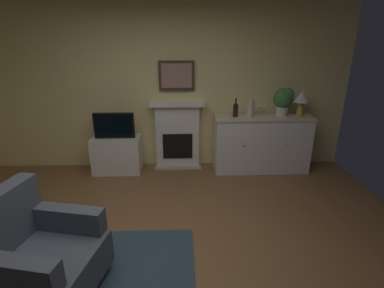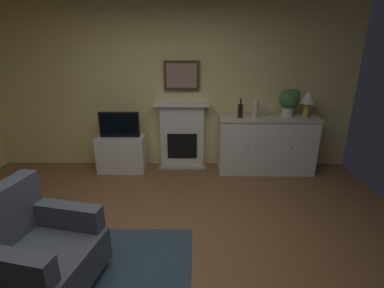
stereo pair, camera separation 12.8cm
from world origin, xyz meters
name	(u,v)px [view 2 (the right image)]	position (x,y,z in m)	size (l,w,h in m)	color
ground_plane	(154,268)	(0.00, 0.00, -0.05)	(5.89, 4.91, 0.10)	brown
wall_rear	(170,82)	(0.00, 2.43, 1.40)	(5.89, 0.06, 2.80)	#EAD68C
fireplace_unit	(182,135)	(0.18, 2.30, 0.55)	(0.87, 0.30, 1.10)	white
framed_picture	(182,76)	(0.18, 2.34, 1.51)	(0.55, 0.04, 0.45)	#473323
sideboard_cabinet	(266,145)	(1.53, 2.12, 0.45)	(1.52, 0.49, 0.91)	white
table_lamp	(308,99)	(2.10, 2.12, 1.19)	(0.26, 0.26, 0.40)	#B79338
wine_bottle	(240,111)	(1.08, 2.10, 1.01)	(0.08, 0.08, 0.29)	#331419
wine_glass_left	(265,109)	(1.46, 2.12, 1.03)	(0.07, 0.07, 0.16)	silver
wine_glass_center	(272,109)	(1.57, 2.11, 1.03)	(0.07, 0.07, 0.16)	silver
vase_decorative	(255,109)	(1.31, 2.07, 1.05)	(0.11, 0.11, 0.28)	beige
tv_cabinet	(122,153)	(-0.79, 2.14, 0.29)	(0.75, 0.42, 0.58)	white
tv_set	(119,125)	(-0.79, 2.11, 0.78)	(0.62, 0.07, 0.40)	black
potted_plant_small	(290,100)	(1.84, 2.17, 1.16)	(0.30, 0.30, 0.43)	beige
armchair	(36,251)	(-0.92, -0.29, 0.38)	(0.95, 0.91, 0.92)	#474C56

